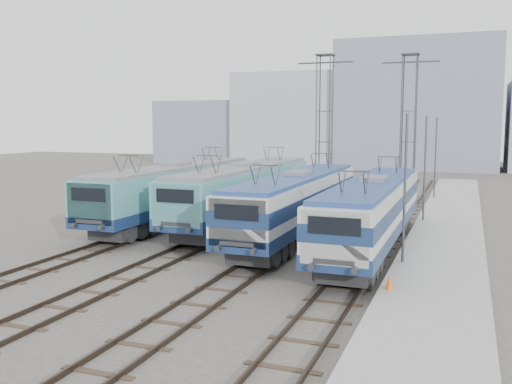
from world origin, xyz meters
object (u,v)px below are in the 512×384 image
object	(u,v)px
catenary_tower_east	(408,122)
mast_front	(405,192)
locomotive_far_left	(175,188)
locomotive_far_right	(373,208)
safety_cone	(389,282)
mast_rear	(435,160)
catenary_tower_west	(324,122)
locomotive_center_right	(297,199)
mast_mid	(425,171)
locomotive_center_left	(244,189)

from	to	relation	value
catenary_tower_east	mast_front	world-z (taller)	catenary_tower_east
locomotive_far_left	locomotive_far_right	bearing A→B (deg)	-16.60
locomotive_far_left	safety_cone	bearing A→B (deg)	-36.63
catenary_tower_east	locomotive_far_left	bearing A→B (deg)	-131.26
locomotive_far_left	catenary_tower_east	xyz separation A→B (m)	(13.25, 15.10, 4.32)
locomotive_far_right	mast_rear	size ratio (longest dim) A/B	2.57
mast_rear	safety_cone	world-z (taller)	mast_rear
locomotive_far_right	mast_front	distance (m)	3.62
catenary_tower_west	mast_rear	world-z (taller)	catenary_tower_west
catenary_tower_west	safety_cone	world-z (taller)	catenary_tower_west
catenary_tower_east	locomotive_center_right	bearing A→B (deg)	-103.66
locomotive_far_left	catenary_tower_west	xyz separation A→B (m)	(6.75, 13.10, 4.32)
mast_front	mast_rear	distance (m)	24.00
mast_mid	safety_cone	distance (m)	16.77
locomotive_center_left	locomotive_far_right	bearing A→B (deg)	-28.81
catenary_tower_east	mast_front	xyz separation A→B (m)	(2.10, -22.00, -3.14)
catenary_tower_west	mast_front	distance (m)	22.00
locomotive_center_right	catenary_tower_east	world-z (taller)	catenary_tower_east
locomotive_far_right	mast_rear	xyz separation A→B (m)	(1.85, 21.13, 1.21)
locomotive_far_left	safety_cone	xyz separation A→B (m)	(15.35, -11.41, -1.72)
catenary_tower_west	mast_mid	world-z (taller)	catenary_tower_west
locomotive_far_left	locomotive_far_right	distance (m)	14.09
mast_mid	mast_rear	size ratio (longest dim) A/B	1.00
locomotive_center_left	mast_front	xyz separation A→B (m)	(10.85, -7.82, 1.16)
catenary_tower_west	mast_rear	distance (m)	9.99
locomotive_far_left	locomotive_far_right	xyz separation A→B (m)	(13.50, -4.03, -0.02)
locomotive_center_right	mast_mid	world-z (taller)	mast_mid
locomotive_center_left	safety_cone	size ratio (longest dim) A/B	31.97
mast_front	mast_mid	distance (m)	12.00
locomotive_far_left	safety_cone	distance (m)	19.20
locomotive_far_left	mast_mid	size ratio (longest dim) A/B	2.67
locomotive_far_right	locomotive_center_left	bearing A→B (deg)	151.19
locomotive_far_right	catenary_tower_west	size ratio (longest dim) A/B	1.50
mast_mid	safety_cone	size ratio (longest dim) A/B	11.88
locomotive_far_right	catenary_tower_west	bearing A→B (deg)	111.51
locomotive_center_right	safety_cone	world-z (taller)	locomotive_center_right
locomotive_center_right	locomotive_far_right	distance (m)	4.79
locomotive_center_right	mast_front	xyz separation A→B (m)	(6.35, -4.51, 1.19)
mast_front	mast_rear	size ratio (longest dim) A/B	1.00
locomotive_far_left	mast_front	distance (m)	16.87
mast_rear	mast_mid	bearing A→B (deg)	-90.00
locomotive_center_right	catenary_tower_east	bearing A→B (deg)	76.34
locomotive_far_right	catenary_tower_west	xyz separation A→B (m)	(-6.75, 17.13, 4.35)
locomotive_center_right	catenary_tower_west	bearing A→B (deg)	98.27
locomotive_center_left	mast_rear	bearing A→B (deg)	56.15
mast_front	locomotive_far_right	bearing A→B (deg)	122.77
catenary_tower_east	mast_front	bearing A→B (deg)	-84.55
mast_mid	mast_rear	xyz separation A→B (m)	(0.00, 12.00, 0.00)
safety_cone	catenary_tower_west	bearing A→B (deg)	109.33
mast_mid	mast_rear	bearing A→B (deg)	90.00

